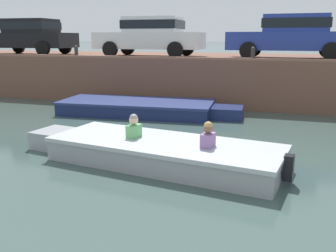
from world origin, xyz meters
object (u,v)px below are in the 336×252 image
car_leftmost_black (30,35)px  car_centre_blue (292,35)px  motorboat_passing (155,151)px  mooring_bollard_mid (253,53)px  boat_moored_west_navy (144,108)px  car_left_inner_white (151,35)px  mooring_bollard_west (76,51)px

car_leftmost_black → car_centre_blue: (11.16, -0.00, 0.00)m
motorboat_passing → mooring_bollard_mid: size_ratio=12.72×
mooring_bollard_mid → boat_moored_west_navy: bearing=-151.2°
car_left_inner_white → car_centre_blue: bearing=-0.0°
car_leftmost_black → mooring_bollard_mid: 10.08m
mooring_bollard_west → mooring_bollard_mid: size_ratio=1.00×
car_left_inner_white → car_leftmost_black: bearing=180.0°
car_centre_blue → mooring_bollard_mid: car_centre_blue is taller
mooring_bollard_mid → car_leftmost_black: bearing=171.3°
boat_moored_west_navy → motorboat_passing: 4.91m
car_left_inner_white → mooring_bollard_mid: bearing=-19.8°
boat_moored_west_navy → motorboat_passing: size_ratio=1.06×
car_left_inner_white → car_centre_blue: size_ratio=0.98×
motorboat_passing → mooring_bollard_west: bearing=130.8°
car_centre_blue → car_left_inner_white: bearing=180.0°
mooring_bollard_mid → car_centre_blue: bearing=51.1°
mooring_bollard_west → car_leftmost_black: bearing=154.8°
car_centre_blue → motorboat_passing: bearing=-107.8°
car_leftmost_black → car_left_inner_white: size_ratio=0.95×
boat_moored_west_navy → car_centre_blue: bearing=36.4°
car_leftmost_black → mooring_bollard_mid: (9.94, -1.51, -0.61)m
motorboat_passing → mooring_bollard_mid: bearing=78.4°
car_centre_blue → mooring_bollard_west: (-7.95, -1.51, -0.61)m
car_leftmost_black → car_centre_blue: 11.16m
car_left_inner_white → car_centre_blue: 5.41m
car_leftmost_black → mooring_bollard_mid: bearing=-8.7°
motorboat_passing → car_left_inner_white: 8.64m
motorboat_passing → car_left_inner_white: car_left_inner_white is taller
boat_moored_west_navy → car_leftmost_black: car_leftmost_black is taller
car_leftmost_black → mooring_bollard_mid: car_leftmost_black is taller
motorboat_passing → car_leftmost_black: (-8.65, 7.81, 2.31)m
mooring_bollard_west → mooring_bollard_mid: 6.73m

